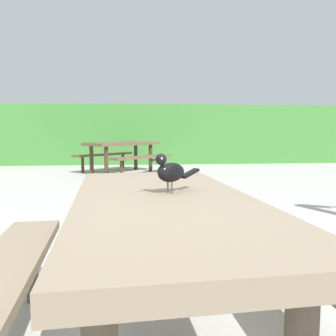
% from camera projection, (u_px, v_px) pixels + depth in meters
% --- Properties ---
extents(hedge_wall, '(28.00, 1.62, 1.78)m').
position_uv_depth(hedge_wall, '(136.00, 134.00, 11.36)').
color(hedge_wall, '#428438').
rests_on(hedge_wall, ground).
extents(picnic_table_foreground, '(1.80, 1.85, 0.74)m').
position_uv_depth(picnic_table_foreground, '(163.00, 237.00, 1.60)').
color(picnic_table_foreground, '#84725B').
rests_on(picnic_table_foreground, ground).
extents(bird_grackle, '(0.25, 0.19, 0.18)m').
position_uv_depth(bird_grackle, '(169.00, 171.00, 1.65)').
color(bird_grackle, black).
rests_on(bird_grackle, picnic_table_foreground).
extents(picnic_table_mid_left, '(2.40, 2.40, 0.74)m').
position_uv_depth(picnic_table_mid_left, '(122.00, 150.00, 8.61)').
color(picnic_table_mid_left, brown).
rests_on(picnic_table_mid_left, ground).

